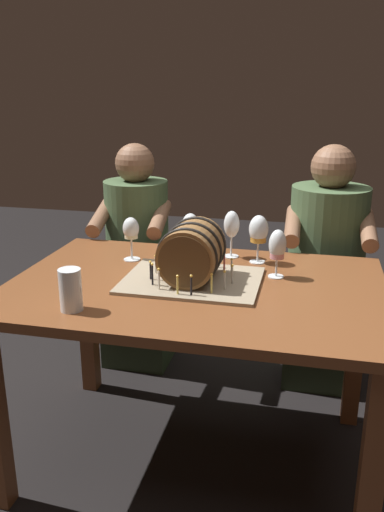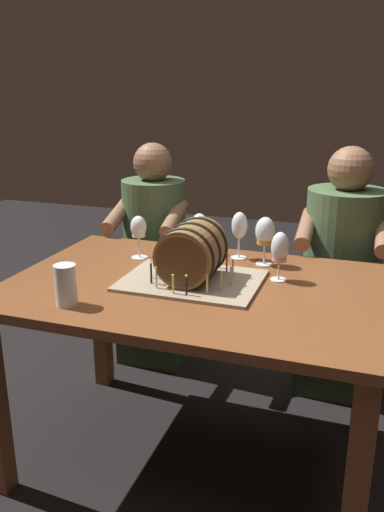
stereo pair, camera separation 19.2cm
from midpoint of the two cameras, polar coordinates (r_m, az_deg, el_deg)
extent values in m
plane|color=black|center=(2.32, 2.83, -20.76)|extent=(8.00, 8.00, 0.00)
cube|color=brown|center=(1.94, 3.16, -3.51)|extent=(1.36, 0.92, 0.03)
cube|color=brown|center=(1.73, 20.54, -22.26)|extent=(0.07, 0.07, 0.72)
cube|color=brown|center=(2.64, -7.63, -6.52)|extent=(0.07, 0.07, 0.72)
cube|color=brown|center=(2.40, 20.36, -10.19)|extent=(0.07, 0.07, 0.72)
cube|color=gray|center=(1.95, 2.82, -2.67)|extent=(0.50, 0.38, 0.01)
cylinder|color=brown|center=(1.92, 2.87, 0.40)|extent=(0.21, 0.24, 0.21)
cylinder|color=#4F371E|center=(1.80, 1.77, -0.70)|extent=(0.18, 0.00, 0.18)
cylinder|color=#4F371E|center=(2.03, 3.84, 1.39)|extent=(0.18, 0.00, 0.18)
torus|color=black|center=(1.84, 2.15, -0.32)|extent=(0.22, 0.01, 0.22)
torus|color=black|center=(1.92, 2.87, 0.40)|extent=(0.22, 0.01, 0.22)
torus|color=black|center=(1.99, 3.53, 1.07)|extent=(0.22, 0.01, 0.22)
cylinder|color=silver|center=(1.89, 7.07, -2.29)|extent=(0.01, 0.01, 0.06)
sphere|color=#F9C64C|center=(1.88, 7.12, -1.24)|extent=(0.01, 0.01, 0.01)
cylinder|color=silver|center=(1.97, 7.17, -1.49)|extent=(0.01, 0.01, 0.06)
sphere|color=#F9C64C|center=(1.96, 7.21, -0.52)|extent=(0.01, 0.01, 0.01)
cylinder|color=#D64C47|center=(2.02, 6.48, -0.78)|extent=(0.01, 0.01, 0.07)
sphere|color=#F9C64C|center=(2.01, 6.52, 0.33)|extent=(0.01, 0.01, 0.01)
cylinder|color=#D64C47|center=(2.06, 5.15, -0.33)|extent=(0.01, 0.01, 0.07)
sphere|color=#F9C64C|center=(2.05, 5.18, 0.78)|extent=(0.01, 0.01, 0.01)
cylinder|color=silver|center=(2.09, 3.24, -0.30)|extent=(0.01, 0.01, 0.06)
sphere|color=#F9C64C|center=(2.08, 3.25, 0.60)|extent=(0.01, 0.01, 0.01)
cylinder|color=silver|center=(2.08, 1.74, -0.29)|extent=(0.01, 0.01, 0.06)
sphere|color=#F9C64C|center=(2.07, 1.75, 0.66)|extent=(0.01, 0.01, 0.01)
cylinder|color=silver|center=(2.05, -0.04, -0.43)|extent=(0.01, 0.01, 0.07)
sphere|color=#F9C64C|center=(2.03, -0.04, 0.68)|extent=(0.01, 0.01, 0.01)
cylinder|color=silver|center=(2.01, -0.95, -0.91)|extent=(0.01, 0.01, 0.06)
sphere|color=#F9C64C|center=(2.00, -0.95, 0.08)|extent=(0.01, 0.01, 0.01)
cylinder|color=black|center=(1.95, -1.61, -1.54)|extent=(0.01, 0.01, 0.06)
sphere|color=#F9C64C|center=(1.94, -1.62, -0.53)|extent=(0.01, 0.01, 0.01)
cylinder|color=black|center=(1.89, -1.51, -1.98)|extent=(0.01, 0.01, 0.07)
sphere|color=#F9C64C|center=(1.88, -1.52, -0.78)|extent=(0.01, 0.01, 0.01)
cylinder|color=silver|center=(1.85, -0.89, -2.52)|extent=(0.01, 0.01, 0.07)
sphere|color=#F9C64C|center=(1.84, -0.90, -1.36)|extent=(0.01, 0.01, 0.01)
cylinder|color=#EAD666|center=(1.80, 1.01, -3.22)|extent=(0.01, 0.01, 0.06)
sphere|color=#F9C64C|center=(1.79, 1.02, -2.17)|extent=(0.01, 0.01, 0.01)
cylinder|color=black|center=(1.79, 2.47, -3.31)|extent=(0.01, 0.01, 0.06)
sphere|color=#F9C64C|center=(1.78, 2.49, -2.20)|extent=(0.01, 0.01, 0.01)
cylinder|color=#EAD666|center=(1.81, 4.69, -3.19)|extent=(0.01, 0.01, 0.06)
sphere|color=#F9C64C|center=(1.79, 4.72, -2.09)|extent=(0.01, 0.01, 0.01)
cylinder|color=silver|center=(1.84, 6.15, -2.87)|extent=(0.01, 0.01, 0.06)
sphere|color=#F9C64C|center=(1.83, 6.19, -1.83)|extent=(0.01, 0.01, 0.01)
cylinder|color=white|center=(2.29, 3.17, 0.40)|extent=(0.06, 0.06, 0.00)
cylinder|color=white|center=(2.28, 3.19, 1.28)|extent=(0.01, 0.01, 0.07)
ellipsoid|color=white|center=(2.26, 3.23, 3.33)|extent=(0.07, 0.07, 0.10)
cylinder|color=maroon|center=(2.27, 3.22, 2.74)|extent=(0.06, 0.06, 0.04)
cylinder|color=white|center=(2.01, 11.95, -2.53)|extent=(0.06, 0.06, 0.00)
cylinder|color=white|center=(2.00, 12.01, -1.58)|extent=(0.01, 0.01, 0.07)
ellipsoid|color=white|center=(1.97, 12.18, 0.89)|extent=(0.07, 0.07, 0.11)
cylinder|color=pink|center=(1.98, 12.13, 0.07)|extent=(0.05, 0.05, 0.05)
cylinder|color=white|center=(2.17, 10.22, -0.90)|extent=(0.06, 0.06, 0.00)
cylinder|color=white|center=(2.16, 10.28, 0.15)|extent=(0.01, 0.01, 0.08)
ellipsoid|color=white|center=(2.13, 10.42, 2.61)|extent=(0.08, 0.08, 0.11)
cylinder|color=#C6842D|center=(2.14, 10.37, 1.80)|extent=(0.06, 0.06, 0.04)
cylinder|color=white|center=(2.23, 7.47, -0.22)|extent=(0.06, 0.06, 0.00)
cylinder|color=white|center=(2.22, 7.51, 0.83)|extent=(0.01, 0.01, 0.08)
ellipsoid|color=white|center=(2.19, 7.61, 3.24)|extent=(0.07, 0.07, 0.11)
cylinder|color=white|center=(2.22, -3.20, -0.19)|extent=(0.07, 0.07, 0.00)
cylinder|color=white|center=(2.21, -3.22, 0.91)|extent=(0.01, 0.01, 0.09)
ellipsoid|color=white|center=(2.18, -3.26, 3.12)|extent=(0.07, 0.07, 0.09)
cylinder|color=beige|center=(2.19, -3.25, 2.50)|extent=(0.05, 0.05, 0.03)
cylinder|color=white|center=(1.76, -10.36, -3.14)|extent=(0.07, 0.07, 0.14)
cylinder|color=#C6842D|center=(1.76, -10.33, -3.57)|extent=(0.07, 0.07, 0.11)
cylinder|color=white|center=(1.74, -10.44, -1.70)|extent=(0.07, 0.07, 0.01)
cube|color=#2A3A24|center=(2.93, -1.98, -6.74)|extent=(0.34, 0.32, 0.45)
cylinder|color=#47603D|center=(2.76, -2.09, 2.62)|extent=(0.35, 0.35, 0.54)
sphere|color=brown|center=(2.69, -2.17, 9.97)|extent=(0.20, 0.20, 0.20)
cylinder|color=brown|center=(2.57, 0.22, 4.06)|extent=(0.10, 0.31, 0.14)
cylinder|color=brown|center=(2.65, -5.93, 4.38)|extent=(0.10, 0.31, 0.14)
cube|color=#2A3A24|center=(2.77, 17.00, -9.14)|extent=(0.34, 0.32, 0.45)
cylinder|color=#47603D|center=(2.59, 18.00, 0.78)|extent=(0.37, 0.37, 0.55)
sphere|color=brown|center=(2.51, 18.80, 8.79)|extent=(0.20, 0.20, 0.20)
cylinder|color=brown|center=(2.43, 22.03, 2.13)|extent=(0.08, 0.31, 0.14)
cylinder|color=brown|center=(2.43, 14.37, 2.86)|extent=(0.08, 0.31, 0.14)
camera|label=1|loc=(0.10, -87.14, 0.92)|focal=37.33mm
camera|label=2|loc=(0.10, 92.86, -0.92)|focal=37.33mm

